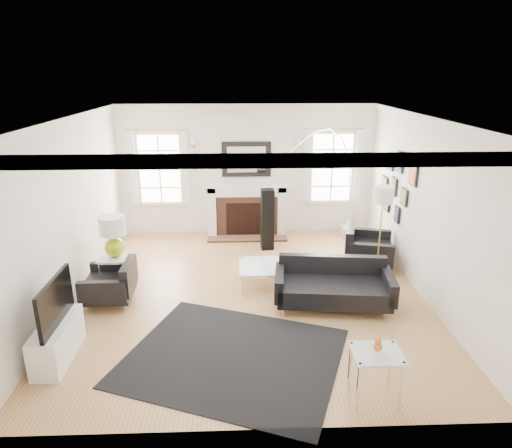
{
  "coord_description": "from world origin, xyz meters",
  "views": [
    {
      "loc": [
        -0.16,
        -6.7,
        3.45
      ],
      "look_at": [
        0.1,
        0.3,
        1.08
      ],
      "focal_mm": 32.0,
      "sensor_mm": 36.0,
      "label": 1
    }
  ],
  "objects_px": {
    "sofa": "(333,286)",
    "arc_floor_lamp": "(322,183)",
    "armchair_right": "(365,249)",
    "fireplace": "(247,211)",
    "coffee_table": "(263,267)",
    "armchair_left": "(112,284)",
    "gourd_lamp": "(113,234)"
  },
  "relations": [
    {
      "from": "coffee_table",
      "to": "gourd_lamp",
      "type": "distance_m",
      "value": 2.5
    },
    {
      "from": "armchair_right",
      "to": "gourd_lamp",
      "type": "relative_size",
      "value": 1.59
    },
    {
      "from": "sofa",
      "to": "arc_floor_lamp",
      "type": "relative_size",
      "value": 0.74
    },
    {
      "from": "armchair_right",
      "to": "arc_floor_lamp",
      "type": "xyz_separation_m",
      "value": [
        -0.67,
        1.05,
        1.0
      ]
    },
    {
      "from": "sofa",
      "to": "arc_floor_lamp",
      "type": "xyz_separation_m",
      "value": [
        0.21,
        2.46,
        1.03
      ]
    },
    {
      "from": "arc_floor_lamp",
      "to": "armchair_right",
      "type": "bearing_deg",
      "value": -57.6
    },
    {
      "from": "gourd_lamp",
      "to": "arc_floor_lamp",
      "type": "height_order",
      "value": "arc_floor_lamp"
    },
    {
      "from": "armchair_left",
      "to": "armchair_right",
      "type": "height_order",
      "value": "armchair_right"
    },
    {
      "from": "coffee_table",
      "to": "gourd_lamp",
      "type": "xyz_separation_m",
      "value": [
        -2.42,
        -0.01,
        0.63
      ]
    },
    {
      "from": "armchair_left",
      "to": "gourd_lamp",
      "type": "distance_m",
      "value": 0.83
    },
    {
      "from": "armchair_left",
      "to": "arc_floor_lamp",
      "type": "xyz_separation_m",
      "value": [
        3.62,
        2.26,
        1.04
      ]
    },
    {
      "from": "sofa",
      "to": "arc_floor_lamp",
      "type": "height_order",
      "value": "arc_floor_lamp"
    },
    {
      "from": "fireplace",
      "to": "gourd_lamp",
      "type": "xyz_separation_m",
      "value": [
        -2.2,
        -2.51,
        0.41
      ]
    },
    {
      "from": "sofa",
      "to": "armchair_right",
      "type": "bearing_deg",
      "value": 58.08
    },
    {
      "from": "fireplace",
      "to": "sofa",
      "type": "relative_size",
      "value": 0.92
    },
    {
      "from": "fireplace",
      "to": "armchair_right",
      "type": "height_order",
      "value": "fireplace"
    },
    {
      "from": "armchair_right",
      "to": "coffee_table",
      "type": "xyz_separation_m",
      "value": [
        -1.92,
        -0.69,
        -0.03
      ]
    },
    {
      "from": "arc_floor_lamp",
      "to": "fireplace",
      "type": "bearing_deg",
      "value": 152.57
    },
    {
      "from": "fireplace",
      "to": "sofa",
      "type": "height_order",
      "value": "fireplace"
    },
    {
      "from": "fireplace",
      "to": "gourd_lamp",
      "type": "bearing_deg",
      "value": -131.21
    },
    {
      "from": "coffee_table",
      "to": "arc_floor_lamp",
      "type": "relative_size",
      "value": 0.32
    },
    {
      "from": "sofa",
      "to": "armchair_left",
      "type": "bearing_deg",
      "value": 176.71
    },
    {
      "from": "fireplace",
      "to": "coffee_table",
      "type": "xyz_separation_m",
      "value": [
        0.22,
        -2.5,
        -0.22
      ]
    },
    {
      "from": "armchair_left",
      "to": "sofa",
      "type": "bearing_deg",
      "value": -3.29
    },
    {
      "from": "fireplace",
      "to": "sofa",
      "type": "distance_m",
      "value": 3.47
    },
    {
      "from": "coffee_table",
      "to": "sofa",
      "type": "bearing_deg",
      "value": -34.83
    },
    {
      "from": "armchair_right",
      "to": "arc_floor_lamp",
      "type": "bearing_deg",
      "value": 122.4
    },
    {
      "from": "sofa",
      "to": "gourd_lamp",
      "type": "relative_size",
      "value": 2.69
    },
    {
      "from": "armchair_right",
      "to": "sofa",
      "type": "bearing_deg",
      "value": -121.92
    },
    {
      "from": "arc_floor_lamp",
      "to": "gourd_lamp",
      "type": "bearing_deg",
      "value": -154.55
    },
    {
      "from": "fireplace",
      "to": "coffee_table",
      "type": "relative_size",
      "value": 2.14
    },
    {
      "from": "armchair_right",
      "to": "arc_floor_lamp",
      "type": "relative_size",
      "value": 0.44
    }
  ]
}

